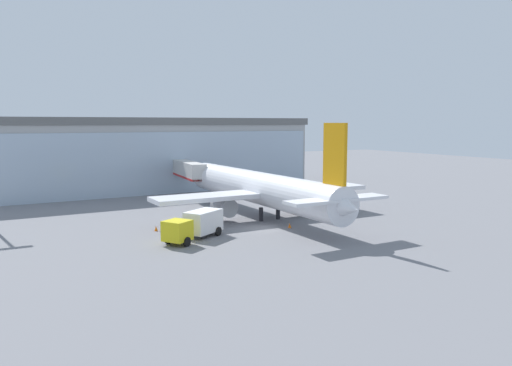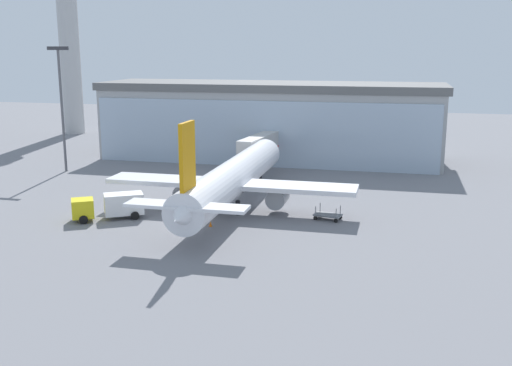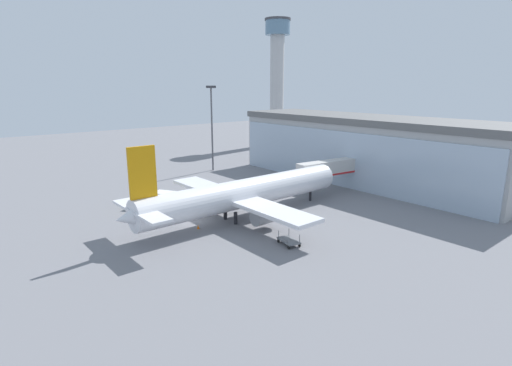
# 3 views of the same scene
# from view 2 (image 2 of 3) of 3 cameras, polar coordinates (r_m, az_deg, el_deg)

# --- Properties ---
(ground) EXTENTS (240.00, 240.00, 0.00)m
(ground) POSITION_cam_2_polar(r_m,az_deg,el_deg) (62.83, -6.43, -3.65)
(ground) COLOR slate
(terminal_building) EXTENTS (54.97, 15.60, 12.31)m
(terminal_building) POSITION_cam_2_polar(r_m,az_deg,el_deg) (97.33, 1.36, 5.92)
(terminal_building) COLOR #A2A2A2
(terminal_building) RESTS_ON ground
(jet_bridge) EXTENTS (3.77, 15.00, 5.55)m
(jet_bridge) POSITION_cam_2_polar(r_m,az_deg,el_deg) (86.54, 0.64, 3.77)
(jet_bridge) COLOR beige
(jet_bridge) RESTS_ON ground
(control_tower) EXTENTS (7.61, 7.61, 36.88)m
(control_tower) POSITION_cam_2_polar(r_m,az_deg,el_deg) (132.62, -17.45, 13.92)
(control_tower) COLOR #B3B3B3
(control_tower) RESTS_ON ground
(apron_light_mast) EXTENTS (3.20, 0.40, 17.90)m
(apron_light_mast) POSITION_cam_2_polar(r_m,az_deg,el_deg) (90.87, -18.06, 7.70)
(apron_light_mast) COLOR #59595E
(apron_light_mast) RESTS_ON ground
(airplane) EXTENTS (27.71, 35.85, 11.45)m
(airplane) POSITION_cam_2_polar(r_m,az_deg,el_deg) (66.28, -2.27, 0.40)
(airplane) COLOR silver
(airplane) RESTS_ON ground
(catering_truck) EXTENTS (7.37, 5.70, 2.65)m
(catering_truck) POSITION_cam_2_polar(r_m,az_deg,el_deg) (64.79, -13.68, -2.09)
(catering_truck) COLOR yellow
(catering_truck) RESTS_ON ground
(baggage_cart) EXTENTS (3.05, 2.10, 1.50)m
(baggage_cart) POSITION_cam_2_polar(r_m,az_deg,el_deg) (63.38, 6.86, -3.05)
(baggage_cart) COLOR slate
(baggage_cart) RESTS_ON ground
(safety_cone_nose) EXTENTS (0.36, 0.36, 0.55)m
(safety_cone_nose) POSITION_cam_2_polar(r_m,az_deg,el_deg) (60.78, -4.36, -3.90)
(safety_cone_nose) COLOR orange
(safety_cone_nose) RESTS_ON ground
(safety_cone_wingtip) EXTENTS (0.36, 0.36, 0.55)m
(safety_cone_wingtip) POSITION_cam_2_polar(r_m,az_deg,el_deg) (70.82, -13.21, -1.81)
(safety_cone_wingtip) COLOR orange
(safety_cone_wingtip) RESTS_ON ground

